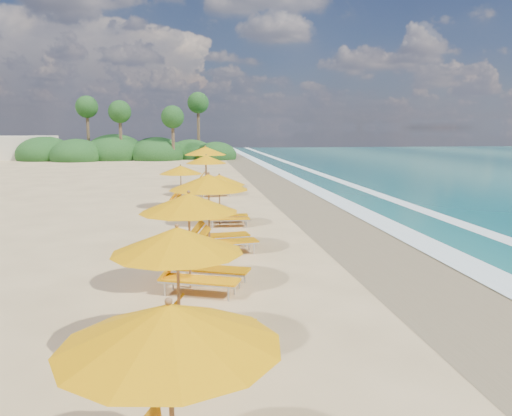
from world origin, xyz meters
name	(u,v)px	position (x,y,z in m)	size (l,w,h in m)	color
ground	(256,244)	(0.00, 0.00, 0.00)	(160.00, 160.00, 0.00)	#D8B47F
wet_sand	(373,240)	(4.00, 0.00, 0.01)	(4.00, 160.00, 0.01)	#84714E
surf_foam	(448,237)	(6.70, 0.00, 0.03)	(4.00, 160.00, 0.01)	white
station_1	(189,391)	(-2.15, -11.38, 1.24)	(2.57, 2.42, 2.21)	olive
station_2	(188,281)	(-2.16, -7.85, 1.25)	(2.76, 2.66, 2.23)	olive
station_3	(197,234)	(-1.98, -4.40, 1.32)	(3.03, 2.99, 2.35)	olive
station_4	(215,207)	(-1.37, -0.79, 1.38)	(2.92, 2.78, 2.47)	olive
station_5	(224,196)	(-0.83, 3.40, 1.14)	(2.21, 2.04, 2.04)	olive
station_6	(184,184)	(-2.40, 7.94, 1.16)	(2.66, 2.61, 2.08)	olive
station_7	(210,173)	(-1.04, 12.06, 1.31)	(2.85, 2.74, 2.34)	olive
station_8	(209,164)	(-0.93, 15.71, 1.51)	(3.08, 2.90, 2.69)	olive
treeline	(124,151)	(-9.94, 45.51, 1.00)	(25.80, 8.80, 9.74)	#163D14
beach_building	(24,148)	(-22.00, 48.00, 1.40)	(7.00, 5.00, 2.80)	beige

